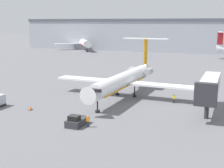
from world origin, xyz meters
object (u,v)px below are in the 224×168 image
(pushback_tug, at_px, (77,121))
(airplane_parked_far_right, at_px, (83,42))
(worker_near_tug, at_px, (88,121))
(jet_bridge, at_px, (209,87))
(worker_by_wing, at_px, (174,99))
(traffic_cone_left, at_px, (31,108))
(airplane_main, at_px, (124,79))

(pushback_tug, height_order, airplane_parked_far_right, airplane_parked_far_right)
(worker_near_tug, xyz_separation_m, airplane_parked_far_right, (-58.45, 112.90, 3.05))
(worker_near_tug, bearing_deg, jet_bridge, 41.31)
(worker_by_wing, height_order, airplane_parked_far_right, airplane_parked_far_right)
(jet_bridge, bearing_deg, worker_by_wing, 144.91)
(worker_by_wing, height_order, jet_bridge, jet_bridge)
(traffic_cone_left, relative_size, jet_bridge, 0.05)
(worker_near_tug, xyz_separation_m, worker_by_wing, (8.78, 17.93, -0.06))
(pushback_tug, bearing_deg, jet_bridge, 38.07)
(airplane_parked_far_right, bearing_deg, traffic_cone_left, -67.28)
(airplane_main, relative_size, airplane_parked_far_right, 0.90)
(worker_near_tug, distance_m, worker_by_wing, 19.97)
(airplane_parked_far_right, bearing_deg, airplane_main, -58.65)
(jet_bridge, bearing_deg, airplane_main, 161.05)
(pushback_tug, relative_size, worker_by_wing, 2.29)
(worker_by_wing, bearing_deg, airplane_parked_far_right, 125.29)
(airplane_main, distance_m, worker_near_tug, 19.30)
(pushback_tug, bearing_deg, airplane_main, 88.41)
(airplane_main, xyz_separation_m, traffic_cone_left, (-11.67, -14.80, -3.28))
(airplane_parked_far_right, relative_size, jet_bridge, 2.30)
(jet_bridge, bearing_deg, pushback_tug, -141.93)
(worker_near_tug, distance_m, airplane_parked_far_right, 127.17)
(jet_bridge, bearing_deg, worker_near_tug, -138.69)
(worker_by_wing, bearing_deg, pushback_tug, -120.63)
(worker_near_tug, bearing_deg, worker_by_wing, 63.92)
(airplane_parked_far_right, distance_m, jet_bridge, 123.82)
(pushback_tug, height_order, traffic_cone_left, pushback_tug)
(airplane_main, bearing_deg, airplane_parked_far_right, 121.35)
(worker_near_tug, xyz_separation_m, jet_bridge, (15.24, 13.39, 3.54))
(worker_near_tug, relative_size, jet_bridge, 0.12)
(airplane_main, distance_m, worker_by_wing, 10.51)
(worker_by_wing, bearing_deg, worker_near_tug, -116.08)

